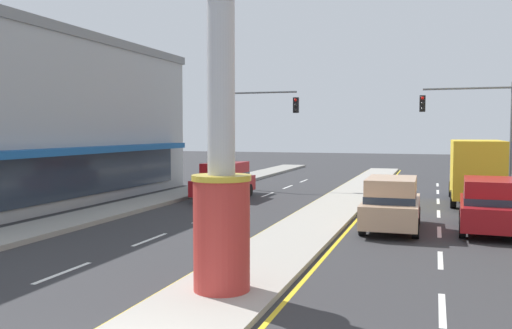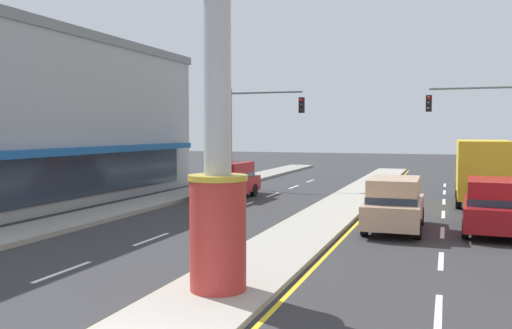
# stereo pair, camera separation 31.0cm
# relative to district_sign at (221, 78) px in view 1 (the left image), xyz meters

# --- Properties ---
(median_strip) EXTENTS (2.45, 52.00, 0.14)m
(median_strip) POSITION_rel_district_sign_xyz_m (0.00, 13.75, -4.61)
(median_strip) COLOR #A39E93
(median_strip) RESTS_ON ground
(sidewalk_left) EXTENTS (2.27, 60.00, 0.18)m
(sidewalk_left) POSITION_rel_district_sign_xyz_m (-8.96, 11.75, -4.59)
(sidewalk_left) COLOR gray
(sidewalk_left) RESTS_ON ground
(lane_markings) EXTENTS (9.19, 52.00, 0.01)m
(lane_markings) POSITION_rel_district_sign_xyz_m (0.00, 12.40, -4.68)
(lane_markings) COLOR silver
(lane_markings) RESTS_ON ground
(district_sign) EXTENTS (7.24, 1.28, 8.85)m
(district_sign) POSITION_rel_district_sign_xyz_m (0.00, 0.00, 0.00)
(district_sign) COLOR #B7332D
(district_sign) RESTS_ON median_strip
(storefront_left) EXTENTS (9.32, 21.56, 8.31)m
(storefront_left) POSITION_rel_district_sign_xyz_m (-15.47, 10.89, -0.53)
(storefront_left) COLOR #999EA3
(storefront_left) RESTS_ON ground
(traffic_light_left_side) EXTENTS (4.86, 0.46, 6.20)m
(traffic_light_left_side) POSITION_rel_district_sign_xyz_m (-6.46, 21.00, -0.44)
(traffic_light_left_side) COLOR slate
(traffic_light_left_side) RESTS_ON ground
(traffic_light_right_side) EXTENTS (4.86, 0.46, 6.20)m
(traffic_light_right_side) POSITION_rel_district_sign_xyz_m (6.46, 21.42, -0.44)
(traffic_light_right_side) COLOR slate
(traffic_light_right_side) RESTS_ON ground
(suv_near_right_lane) EXTENTS (2.04, 4.64, 1.90)m
(suv_near_right_lane) POSITION_rel_district_sign_xyz_m (-6.17, 15.77, -3.70)
(suv_near_right_lane) COLOR maroon
(suv_near_right_lane) RESTS_ON ground
(box_truck_far_right_lane) EXTENTS (2.29, 6.90, 3.12)m
(box_truck_far_right_lane) POSITION_rel_district_sign_xyz_m (6.18, 17.39, -2.99)
(box_truck_far_right_lane) COLOR navy
(box_truck_far_right_lane) RESTS_ON ground
(suv_near_left_lane) EXTENTS (2.02, 4.63, 1.90)m
(suv_near_left_lane) POSITION_rel_district_sign_xyz_m (2.87, 9.20, -3.70)
(suv_near_left_lane) COLOR tan
(suv_near_left_lane) RESTS_ON ground
(suv_mid_left_lane) EXTENTS (2.10, 4.67, 1.90)m
(suv_mid_left_lane) POSITION_rel_district_sign_xyz_m (6.17, 9.79, -3.70)
(suv_mid_left_lane) COLOR maroon
(suv_mid_left_lane) RESTS_ON ground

